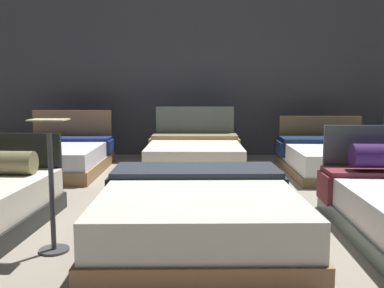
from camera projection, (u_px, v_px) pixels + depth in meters
ground_plane at (194, 195)px, 5.29m from camera, size 18.00×18.00×0.02m
showroom_back_wall at (195, 68)px, 8.37m from camera, size 18.00×0.06×3.50m
bed_1 at (198, 213)px, 3.61m from camera, size 1.73×2.06×0.53m
bed_3 at (57, 157)px, 6.72m from camera, size 1.58×2.15×0.94m
bed_4 at (194, 156)px, 6.70m from camera, size 1.55×1.96×1.01m
bed_5 at (336, 158)px, 6.63m from camera, size 1.64×2.15×0.84m
price_sign at (52, 201)px, 3.34m from camera, size 0.28×0.24×1.07m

